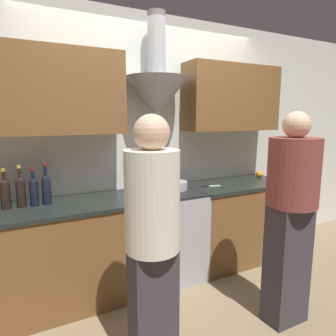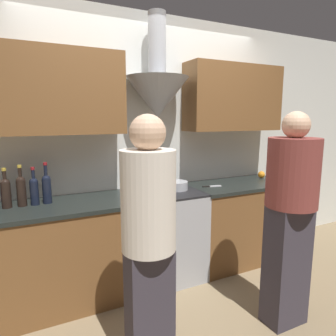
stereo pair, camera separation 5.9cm
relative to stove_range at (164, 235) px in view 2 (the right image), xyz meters
name	(u,v)px [view 2 (the right image)]	position (x,y,z in m)	size (l,w,h in m)	color
ground_plane	(177,291)	(0.00, -0.30, -0.44)	(12.00, 12.00, 0.00)	#847051
wall_back	(151,130)	(-0.01, 0.27, 1.03)	(8.40, 0.60, 2.60)	silver
counter_left	(65,253)	(-0.94, 0.00, 0.00)	(1.19, 0.62, 0.88)	brown
counter_right	(237,221)	(0.91, 0.00, 0.00)	(1.14, 0.62, 0.88)	brown
stove_range	(164,235)	(0.00, 0.00, 0.00)	(0.71, 0.60, 0.88)	#A8AAAF
wine_bottle_1	(6,191)	(-1.34, 0.07, 0.57)	(0.08, 0.08, 0.32)	black
wine_bottle_2	(21,189)	(-1.23, 0.08, 0.58)	(0.07, 0.07, 0.34)	black
wine_bottle_3	(34,190)	(-1.13, 0.07, 0.56)	(0.07, 0.07, 0.31)	black
wine_bottle_4	(47,187)	(-1.04, 0.08, 0.57)	(0.07, 0.07, 0.35)	black
stock_pot	(147,186)	(-0.16, 0.03, 0.51)	(0.25, 0.25, 0.14)	#A8AAAF
mixing_bowl	(177,186)	(0.16, 0.03, 0.48)	(0.22, 0.22, 0.08)	#A8AAAF
orange_fruit	(261,175)	(1.33, 0.10, 0.48)	(0.08, 0.08, 0.08)	orange
chefs_knife	(212,186)	(0.55, -0.02, 0.44)	(0.21, 0.07, 0.01)	silver
person_foreground_left	(149,236)	(-0.55, -0.98, 0.45)	(0.33, 0.33, 1.61)	#38333D
person_foreground_right	(290,212)	(0.56, -1.02, 0.45)	(0.37, 0.37, 1.64)	#38333D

